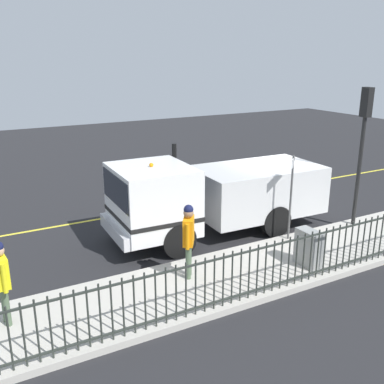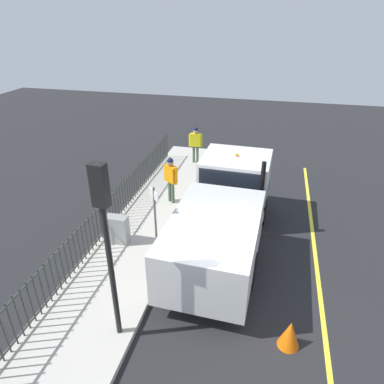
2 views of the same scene
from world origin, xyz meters
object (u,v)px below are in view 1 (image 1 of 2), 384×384
object	(u,v)px
utility_cabinet	(309,248)
worker_standing	(189,234)
traffic_light_near	(364,130)
street_sign	(291,188)
traffic_cone	(262,190)
pedestrian_distant	(1,274)
work_truck	(207,193)

from	to	relation	value
utility_cabinet	worker_standing	bearing A→B (deg)	-107.14
traffic_light_near	street_sign	bearing A→B (deg)	94.40
traffic_cone	street_sign	size ratio (longest dim) A/B	0.29
worker_standing	traffic_light_near	distance (m)	6.46
worker_standing	utility_cabinet	world-z (taller)	worker_standing
utility_cabinet	traffic_cone	xyz separation A→B (m)	(-5.25, 2.60, -0.26)
traffic_light_near	pedestrian_distant	bearing A→B (deg)	99.10
pedestrian_distant	traffic_light_near	xyz separation A→B (m)	(-0.54, 10.20, 1.89)
street_sign	worker_standing	bearing A→B (deg)	-79.90
work_truck	traffic_cone	size ratio (longest dim) A/B	9.64
work_truck	traffic_light_near	distance (m)	4.97
traffic_cone	street_sign	world-z (taller)	street_sign
work_truck	utility_cabinet	distance (m)	3.47
traffic_light_near	work_truck	bearing A→B (deg)	73.40
pedestrian_distant	street_sign	xyz separation A→B (m)	(-0.62, 7.64, 0.46)
worker_standing	street_sign	distance (m)	3.68
pedestrian_distant	street_sign	distance (m)	7.68
traffic_light_near	traffic_cone	distance (m)	4.73
pedestrian_distant	utility_cabinet	xyz separation A→B (m)	(0.92, 6.95, -0.60)
worker_standing	traffic_cone	bearing A→B (deg)	-18.37
work_truck	pedestrian_distant	xyz separation A→B (m)	(2.33, -5.93, -0.09)
pedestrian_distant	traffic_light_near	size ratio (longest dim) A/B	0.42
work_truck	traffic_light_near	size ratio (longest dim) A/B	1.61
traffic_cone	work_truck	bearing A→B (deg)	-61.04
pedestrian_distant	traffic_light_near	bearing A→B (deg)	87.99
traffic_light_near	utility_cabinet	bearing A→B (deg)	120.32
traffic_light_near	street_sign	size ratio (longest dim) A/B	1.71
pedestrian_distant	worker_standing	bearing A→B (deg)	84.59
traffic_light_near	worker_standing	bearing A→B (deg)	101.32
worker_standing	utility_cabinet	bearing A→B (deg)	-73.80
traffic_light_near	street_sign	xyz separation A→B (m)	(-0.07, -2.56, -1.44)
worker_standing	traffic_light_near	world-z (taller)	traffic_light_near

